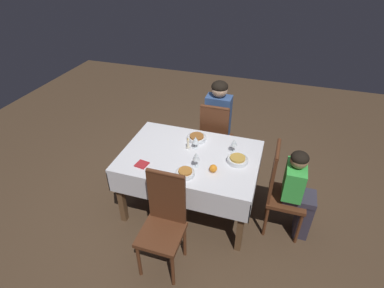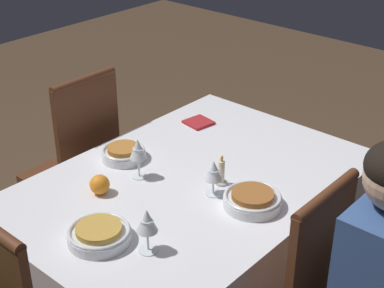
{
  "view_description": "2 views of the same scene",
  "coord_description": "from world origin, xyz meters",
  "views": [
    {
      "loc": [
        -0.75,
        2.32,
        2.54
      ],
      "look_at": [
        -0.01,
        -0.04,
        0.84
      ],
      "focal_mm": 28.0,
      "sensor_mm": 36.0,
      "label": 1
    },
    {
      "loc": [
        -1.44,
        -1.28,
        1.91
      ],
      "look_at": [
        0.09,
        0.06,
        0.83
      ],
      "focal_mm": 55.0,
      "sensor_mm": 36.0,
      "label": 2
    }
  ],
  "objects": [
    {
      "name": "ground_plane",
      "position": [
        0.0,
        0.0,
        0.0
      ],
      "size": [
        8.0,
        8.0,
        0.0
      ],
      "primitive_type": "plane",
      "color": "#4C3826"
    },
    {
      "name": "dining_table",
      "position": [
        0.0,
        0.0,
        0.64
      ],
      "size": [
        1.39,
        0.96,
        0.73
      ],
      "color": "silver",
      "rests_on": "ground_plane"
    },
    {
      "name": "chair_south",
      "position": [
        -0.09,
        -0.71,
        0.53
      ],
      "size": [
        0.37,
        0.37,
        0.99
      ],
      "color": "#562D19",
      "rests_on": "ground_plane"
    },
    {
      "name": "chair_west",
      "position": [
        -0.93,
        -0.0,
        0.53
      ],
      "size": [
        0.37,
        0.37,
        0.99
      ],
      "rotation": [
        0.0,
        0.0,
        -1.57
      ],
      "color": "#562D19",
      "rests_on": "ground_plane"
    },
    {
      "name": "chair_north",
      "position": [
        0.01,
        0.71,
        0.53
      ],
      "size": [
        0.37,
        0.37,
        0.99
      ],
      "rotation": [
        0.0,
        0.0,
        3.14
      ],
      "color": "#562D19",
      "rests_on": "ground_plane"
    },
    {
      "name": "person_adult_denim",
      "position": [
        -0.09,
        -0.86,
        0.68
      ],
      "size": [
        0.3,
        0.34,
        1.21
      ],
      "color": "#282833",
      "rests_on": "ground_plane"
    },
    {
      "name": "person_child_green",
      "position": [
        -1.1,
        -0.0,
        0.54
      ],
      "size": [
        0.33,
        0.3,
        0.98
      ],
      "rotation": [
        0.0,
        0.0,
        -1.57
      ],
      "color": "#383342",
      "rests_on": "ground_plane"
    },
    {
      "name": "bowl_south",
      "position": [
        0.02,
        -0.28,
        0.76
      ],
      "size": [
        0.21,
        0.21,
        0.06
      ],
      "color": "silver",
      "rests_on": "dining_table"
    },
    {
      "name": "wine_glass_south",
      "position": [
        -0.02,
        -0.13,
        0.83
      ],
      "size": [
        0.07,
        0.07,
        0.14
      ],
      "color": "white",
      "rests_on": "dining_table"
    },
    {
      "name": "bowl_west",
      "position": [
        -0.48,
        -0.03,
        0.76
      ],
      "size": [
        0.21,
        0.21,
        0.06
      ],
      "color": "silver",
      "rests_on": "dining_table"
    },
    {
      "name": "wine_glass_west",
      "position": [
        -0.41,
        -0.18,
        0.84
      ],
      "size": [
        0.07,
        0.07,
        0.16
      ],
      "color": "white",
      "rests_on": "dining_table"
    },
    {
      "name": "bowl_north",
      "position": [
        -0.05,
        0.31,
        0.76
      ],
      "size": [
        0.18,
        0.18,
        0.06
      ],
      "color": "silver",
      "rests_on": "dining_table"
    },
    {
      "name": "wine_glass_north",
      "position": [
        -0.11,
        0.16,
        0.85
      ],
      "size": [
        0.07,
        0.07,
        0.16
      ],
      "color": "white",
      "rests_on": "dining_table"
    },
    {
      "name": "candle_centerpiece",
      "position": [
        0.06,
        -0.11,
        0.78
      ],
      "size": [
        0.05,
        0.05,
        0.12
      ],
      "color": "beige",
      "rests_on": "dining_table"
    },
    {
      "name": "orange_fruit",
      "position": [
        -0.29,
        0.19,
        0.77
      ],
      "size": [
        0.07,
        0.07,
        0.07
      ],
      "primitive_type": "sphere",
      "color": "orange",
      "rests_on": "dining_table"
    },
    {
      "name": "napkin_red_folded",
      "position": [
        0.4,
        0.3,
        0.74
      ],
      "size": [
        0.13,
        0.13,
        0.01
      ],
      "rotation": [
        0.0,
        0.0,
        -0.16
      ],
      "color": "#AD2328",
      "rests_on": "dining_table"
    }
  ]
}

